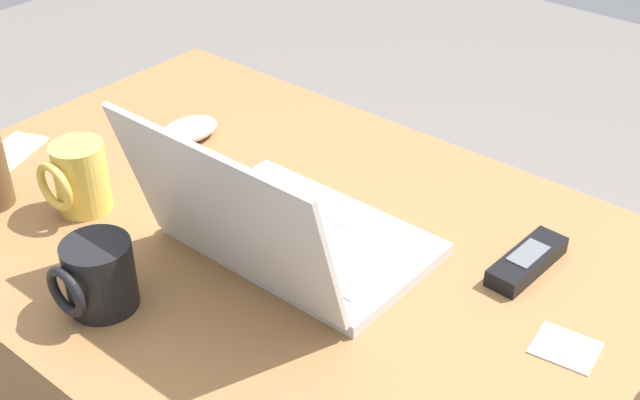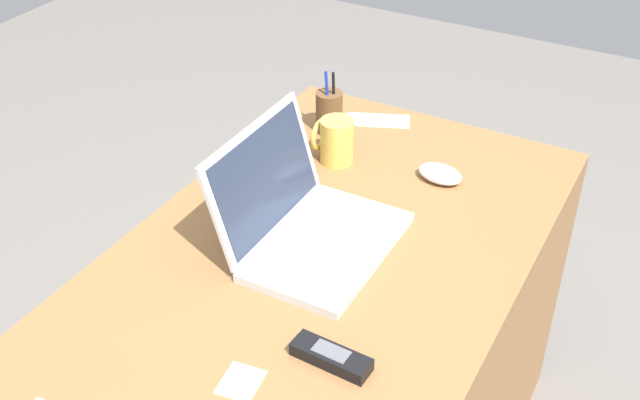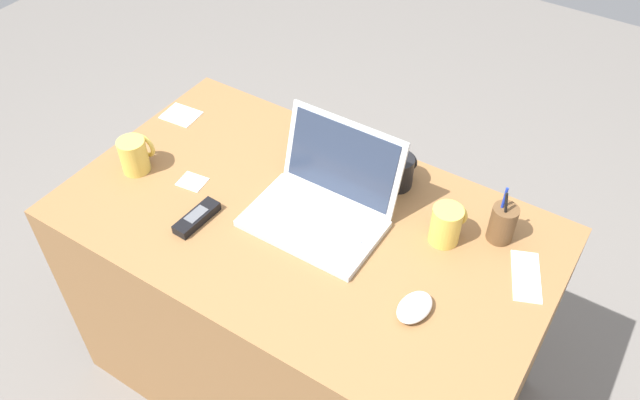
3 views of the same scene
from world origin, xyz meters
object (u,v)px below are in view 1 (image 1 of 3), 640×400
computer_mouse (189,130)px  coffee_mug_tall (98,276)px  cordless_phone (527,261)px  coffee_mug_spare (79,178)px  laptop (280,230)px

computer_mouse → coffee_mug_tall: coffee_mug_tall is taller
computer_mouse → coffee_mug_tall: (-0.23, 0.36, 0.03)m
coffee_mug_tall → cordless_phone: (-0.37, -0.40, -0.03)m
coffee_mug_tall → cordless_phone: size_ratio=0.71×
coffee_mug_tall → coffee_mug_spare: 0.23m
laptop → cordless_phone: laptop is taller
coffee_mug_tall → coffee_mug_spare: coffee_mug_spare is taller
cordless_phone → laptop: bearing=36.4°
coffee_mug_tall → cordless_phone: coffee_mug_tall is taller
computer_mouse → coffee_mug_spare: coffee_mug_spare is taller
computer_mouse → coffee_mug_spare: 0.25m
coffee_mug_tall → computer_mouse: bearing=-57.0°
coffee_mug_spare → cordless_phone: 0.63m
laptop → coffee_mug_tall: laptop is taller
coffee_mug_tall → cordless_phone: bearing=-132.2°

